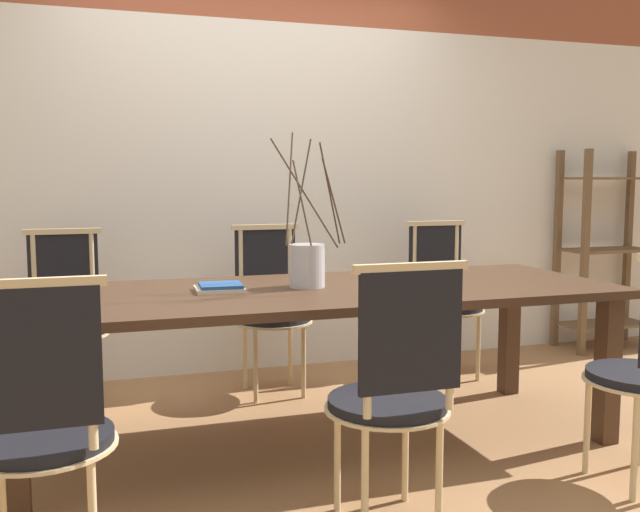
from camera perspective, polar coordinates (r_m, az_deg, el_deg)
name	(u,v)px	position (r m, az deg, el deg)	size (l,w,h in m)	color
ground_plane	(320,442)	(3.51, 0.00, -14.68)	(16.00, 16.00, 0.00)	#9E7047
wall_rear	(251,123)	(4.66, -5.52, 10.51)	(12.00, 0.06, 3.20)	white
dining_table	(320,305)	(3.33, 0.00, -3.96)	(2.80, 1.04, 0.74)	#422B1C
chair_near_leftend	(41,424)	(2.36, -21.46, -12.38)	(0.45, 0.45, 0.98)	black
chair_near_left	(393,389)	(2.56, 5.90, -10.51)	(0.45, 0.45, 0.98)	black
chair_far_leftend	(65,316)	(4.06, -19.76, -4.54)	(0.45, 0.45, 0.98)	black
chair_far_left	(271,304)	(4.18, -3.94, -3.88)	(0.45, 0.45, 0.98)	black
chair_far_center	(444,295)	(4.58, 9.90, -3.06)	(0.45, 0.45, 0.98)	black
vase_centerpiece	(307,263)	(3.33, -1.03, -0.60)	(0.39, 0.31, 0.72)	silver
book_stack	(220,288)	(3.25, -8.02, -2.52)	(0.22, 0.20, 0.03)	beige
shelving_rack	(607,251)	(5.63, 22.00, 0.40)	(0.68, 0.35, 1.45)	brown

